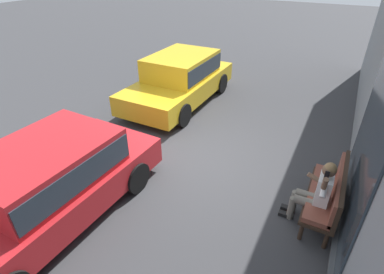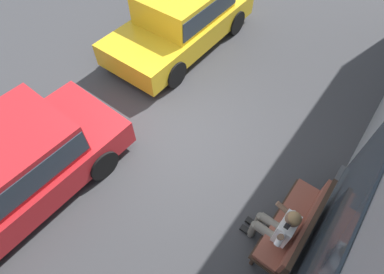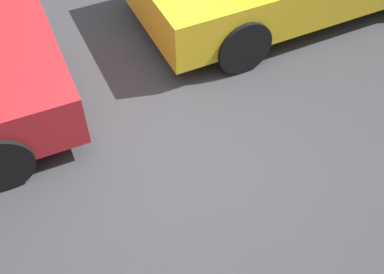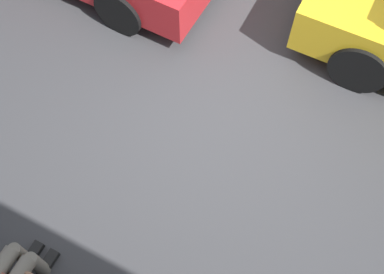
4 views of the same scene
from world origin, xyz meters
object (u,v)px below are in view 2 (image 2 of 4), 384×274
at_px(person_on_phone, 278,227).
at_px(parked_car_mid, 3,172).
at_px(parked_car_near, 183,16).
at_px(bench, 297,225).

bearing_deg(person_on_phone, parked_car_mid, -64.02).
bearing_deg(parked_car_near, parked_car_mid, 4.88).
relative_size(bench, parked_car_mid, 0.38).
relative_size(person_on_phone, parked_car_mid, 0.29).
distance_m(bench, parked_car_near, 5.81).
bearing_deg(bench, parked_car_mid, -62.31).
height_order(bench, person_on_phone, person_on_phone).
xyz_separation_m(bench, person_on_phone, (0.27, -0.22, 0.13)).
bearing_deg(parked_car_mid, parked_car_near, -175.12).
height_order(parked_car_near, parked_car_mid, parked_car_near).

